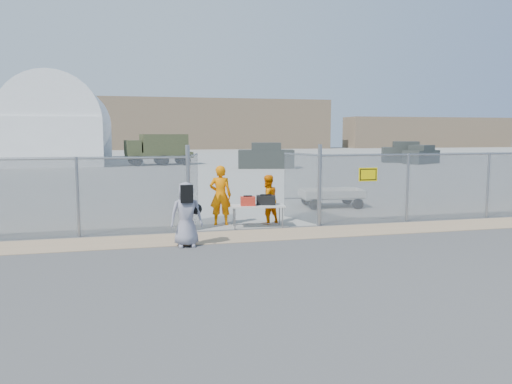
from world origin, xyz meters
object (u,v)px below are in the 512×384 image
object	(u,v)px
security_worker_left	(220,195)
folding_table	(258,216)
security_worker_right	(267,200)
utility_trailer	(332,198)
visitor	(186,214)

from	to	relation	value
security_worker_left	folding_table	bearing A→B (deg)	163.89
folding_table	security_worker_right	distance (m)	0.78
security_worker_right	security_worker_left	bearing A→B (deg)	-26.87
security_worker_left	security_worker_right	bearing A→B (deg)	-170.19
utility_trailer	security_worker_left	bearing A→B (deg)	-143.82
security_worker_right	visitor	bearing A→B (deg)	22.02
security_worker_left	utility_trailer	distance (m)	5.53
visitor	security_worker_left	bearing A→B (deg)	63.99
visitor	utility_trailer	world-z (taller)	visitor
folding_table	security_worker_left	size ratio (longest dim) A/B	0.86
folding_table	security_worker_left	bearing A→B (deg)	154.02
visitor	utility_trailer	xyz separation A→B (m)	(6.13, 5.38, -0.45)
folding_table	utility_trailer	xyz separation A→B (m)	(3.78, 3.36, 0.03)
utility_trailer	folding_table	bearing A→B (deg)	-131.58
folding_table	security_worker_left	xyz separation A→B (m)	(-1.02, 0.66, 0.59)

